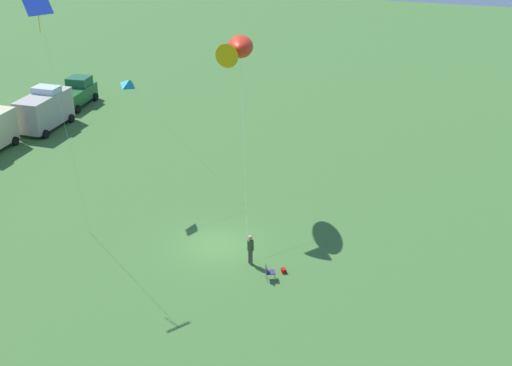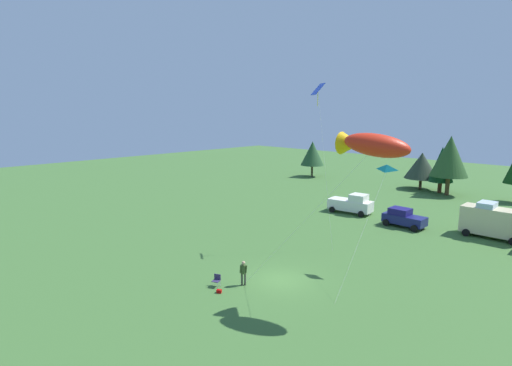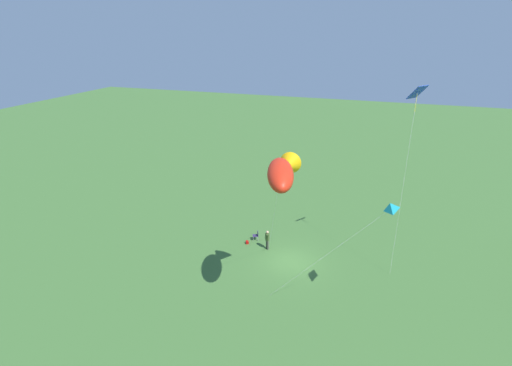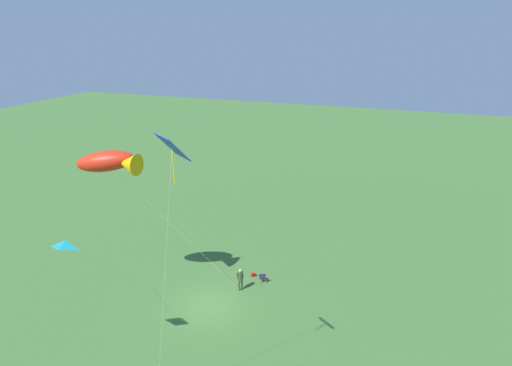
{
  "view_description": "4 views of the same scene",
  "coord_description": "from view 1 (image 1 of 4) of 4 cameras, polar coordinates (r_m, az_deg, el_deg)",
  "views": [
    {
      "loc": [
        -32.89,
        -12.94,
        19.98
      ],
      "look_at": [
        -3.13,
        -3.34,
        5.73
      ],
      "focal_mm": 50.0,
      "sensor_mm": 36.0,
      "label": 1
    },
    {
      "loc": [
        17.39,
        -20.2,
        11.79
      ],
      "look_at": [
        -1.73,
        -0.78,
        6.88
      ],
      "focal_mm": 28.0,
      "sensor_mm": 36.0,
      "label": 2
    },
    {
      "loc": [
        27.28,
        6.46,
        17.85
      ],
      "look_at": [
        -0.45,
        -3.17,
        6.33
      ],
      "focal_mm": 28.0,
      "sensor_mm": 36.0,
      "label": 3
    },
    {
      "loc": [
        -10.51,
        19.95,
        17.55
      ],
      "look_at": [
        -2.46,
        -2.53,
        8.4
      ],
      "focal_mm": 28.0,
      "sensor_mm": 36.0,
      "label": 4
    }
  ],
  "objects": [
    {
      "name": "person_kite_flyer",
      "position": [
        38.31,
        -0.45,
        -5.17
      ],
      "size": [
        0.51,
        0.5,
        1.74
      ],
      "rotation": [
        0.0,
        0.0,
        5.49
      ],
      "color": "#414437",
      "rests_on": "ground"
    },
    {
      "name": "backpack_on_grass",
      "position": [
        38.05,
        2.22,
        -7.01
      ],
      "size": [
        0.39,
        0.36,
        0.22
      ],
      "primitive_type": "cube",
      "rotation": [
        0.0,
        0.0,
        0.56
      ],
      "color": "#AC0C09",
      "rests_on": "ground"
    },
    {
      "name": "kite_diamond_blue",
      "position": [
        37.09,
        -17.04,
        13.13
      ],
      "size": [
        2.91,
        1.43,
        14.11
      ],
      "color": "blue",
      "rests_on": "ground"
    },
    {
      "name": "ground_plane",
      "position": [
        40.61,
        -3.15,
        -5.02
      ],
      "size": [
        160.0,
        160.0,
        0.0
      ],
      "primitive_type": "plane",
      "color": "#3C672F"
    },
    {
      "name": "kite_delta_teal",
      "position": [
        43.66,
        -10.05,
        7.87
      ],
      "size": [
        1.32,
        7.71,
        8.1
      ],
      "color": "teal",
      "rests_on": "ground"
    },
    {
      "name": "van_motorhome_grey",
      "position": [
        60.06,
        -16.58,
        5.68
      ],
      "size": [
        5.43,
        2.66,
        3.34
      ],
      "rotation": [
        0.0,
        0.0,
        0.01
      ],
      "color": "#A39C91",
      "rests_on": "ground"
    },
    {
      "name": "truck_green_flatbed",
      "position": [
        65.47,
        -14.22,
        6.98
      ],
      "size": [
        5.15,
        2.74,
        2.34
      ],
      "rotation": [
        0.0,
        0.0,
        0.08
      ],
      "color": "#205C2B",
      "rests_on": "ground"
    },
    {
      "name": "folding_chair",
      "position": [
        37.25,
        1.03,
        -7.07
      ],
      "size": [
        0.63,
        0.63,
        0.82
      ],
      "rotation": [
        0.0,
        0.0,
        5.13
      ],
      "color": "#302951",
      "rests_on": "ground"
    },
    {
      "name": "kite_large_fish",
      "position": [
        42.43,
        -1.45,
        10.74
      ],
      "size": [
        9.88,
        4.38,
        10.78
      ],
      "color": "red",
      "rests_on": "ground"
    }
  ]
}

